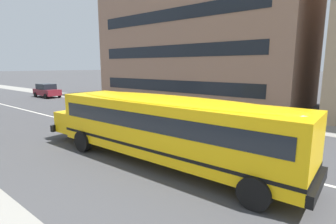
% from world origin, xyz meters
% --- Properties ---
extents(ground_plane, '(400.00, 400.00, 0.00)m').
position_xyz_m(ground_plane, '(0.00, 0.00, 0.00)').
color(ground_plane, '#424244').
extents(sidewalk_far, '(120.00, 3.00, 0.01)m').
position_xyz_m(sidewalk_far, '(0.00, 8.28, 0.01)').
color(sidewalk_far, gray).
rests_on(sidewalk_far, ground_plane).
extents(lane_centreline, '(110.00, 0.16, 0.01)m').
position_xyz_m(lane_centreline, '(0.00, 0.00, 0.00)').
color(lane_centreline, silver).
rests_on(lane_centreline, ground_plane).
extents(school_bus, '(11.98, 2.85, 2.67)m').
position_xyz_m(school_bus, '(2.73, -1.85, 1.59)').
color(school_bus, yellow).
rests_on(school_bus, ground_plane).
extents(parked_car_maroon_mid_block, '(3.91, 1.89, 1.64)m').
position_xyz_m(parked_car_maroon_mid_block, '(-22.22, 5.68, 0.84)').
color(parked_car_maroon_mid_block, maroon).
rests_on(parked_car_maroon_mid_block, ground_plane).
extents(apartment_block_far_left, '(21.33, 9.97, 13.30)m').
position_xyz_m(apartment_block_far_left, '(-6.20, 14.74, 6.65)').
color(apartment_block_far_left, '#93705B').
rests_on(apartment_block_far_left, ground_plane).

